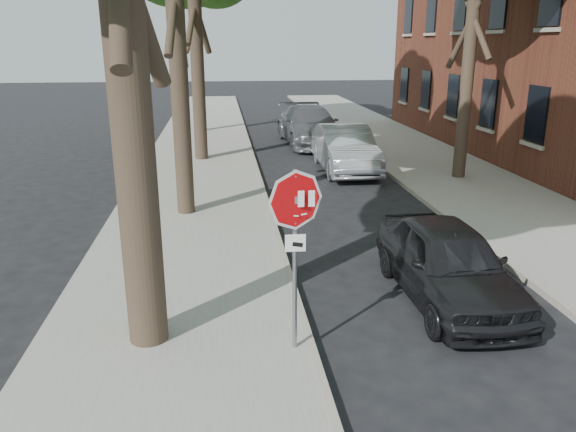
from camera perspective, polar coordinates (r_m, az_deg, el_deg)
name	(u,v)px	position (r m, az deg, el deg)	size (l,w,h in m)	color
ground	(342,351)	(8.44, 5.52, -13.49)	(120.00, 120.00, 0.00)	black
sidewalk_left	(197,171)	(19.56, -9.20, 4.49)	(4.00, 55.00, 0.12)	gray
sidewalk_right	(435,165)	(20.98, 14.75, 5.00)	(4.00, 55.00, 0.12)	gray
curb_left	(257,170)	(19.58, -3.18, 4.71)	(0.12, 55.00, 0.13)	#9E9384
curb_right	(380,167)	(20.32, 9.34, 4.97)	(0.12, 55.00, 0.13)	#9E9384
stop_sign	(295,227)	(7.49, 0.75, -1.08)	(0.76, 0.34, 2.61)	gray
car_a	(448,262)	(10.05, 15.92, -4.55)	(1.62, 4.03, 1.37)	black
car_b	(345,149)	(19.63, 5.81, 6.82)	(1.66, 4.76, 1.57)	#ACADB4
car_c	(310,126)	(24.87, 2.23, 9.16)	(2.28, 5.60, 1.63)	#56575C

